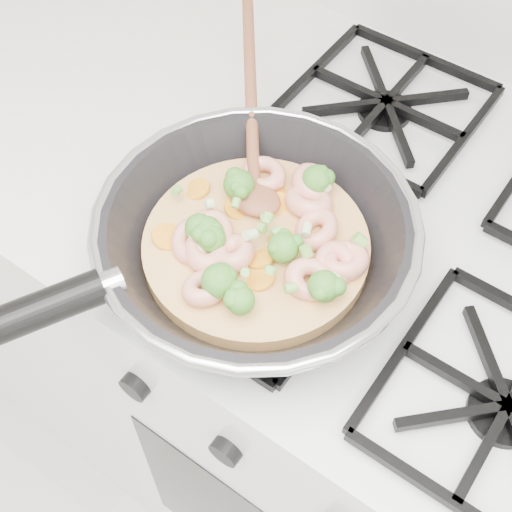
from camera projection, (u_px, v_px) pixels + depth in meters
The scene contains 3 objects.
stove at pixel (379, 401), 1.16m from camera, with size 0.60×0.60×0.92m.
counter_left at pixel (37, 191), 1.44m from camera, with size 1.00×0.60×0.90m.
skillet at pixel (253, 239), 0.73m from camera, with size 0.38×0.58×0.10m.
Camera 1 is at (0.11, 1.19, 1.54)m, focal length 49.42 mm.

